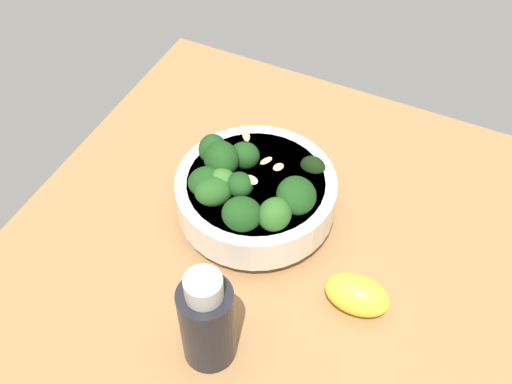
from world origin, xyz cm
name	(u,v)px	position (x,y,z in cm)	size (l,w,h in cm)	color
ground_plane	(276,258)	(0.00, 0.00, -2.34)	(60.05, 60.05, 4.68)	#996D42
bowl_of_broccoli	(253,192)	(4.35, -2.81, 4.33)	(18.36, 18.36, 9.96)	silver
lemon_wedge	(357,295)	(-10.75, 3.59, 2.12)	(6.97, 4.26, 4.24)	yellow
bottle_tall	(207,321)	(0.69, 14.75, 5.67)	(5.34, 5.34, 12.54)	black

